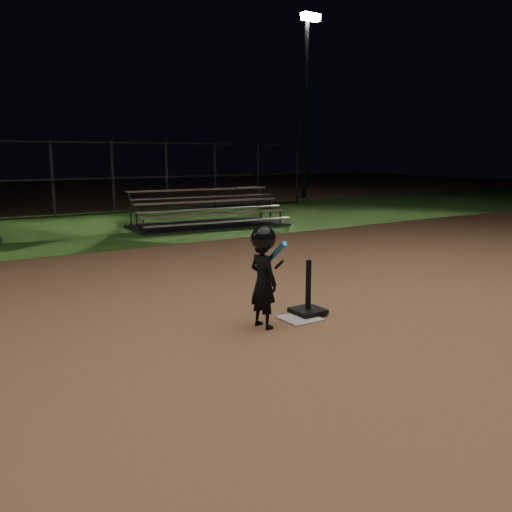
% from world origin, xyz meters
% --- Properties ---
extents(ground, '(80.00, 80.00, 0.00)m').
position_xyz_m(ground, '(0.00, 0.00, 0.00)').
color(ground, '#996645').
rests_on(ground, ground).
extents(grass_strip, '(60.00, 8.00, 0.01)m').
position_xyz_m(grass_strip, '(0.00, 10.00, 0.01)').
color(grass_strip, '#29541B').
rests_on(grass_strip, ground).
extents(home_plate, '(0.45, 0.45, 0.02)m').
position_xyz_m(home_plate, '(0.00, 0.00, 0.01)').
color(home_plate, beige).
rests_on(home_plate, ground).
extents(batting_tee, '(0.38, 0.38, 0.70)m').
position_xyz_m(batting_tee, '(0.20, 0.09, 0.15)').
color(batting_tee, black).
rests_on(batting_tee, home_plate).
extents(child_batter, '(0.40, 0.63, 1.22)m').
position_xyz_m(child_batter, '(-0.54, 0.02, 0.65)').
color(child_batter, black).
rests_on(child_batter, ground).
extents(bleacher_right, '(4.48, 2.46, 1.06)m').
position_xyz_m(bleacher_right, '(3.16, 8.28, 0.22)').
color(bleacher_right, silver).
rests_on(bleacher_right, ground).
extents(backstop_fence, '(20.08, 0.08, 2.50)m').
position_xyz_m(backstop_fence, '(0.00, 13.00, 1.25)').
color(backstop_fence, '#38383D').
rests_on(backstop_fence, ground).
extents(light_pole_right, '(0.90, 0.53, 8.30)m').
position_xyz_m(light_pole_right, '(12.00, 14.94, 4.95)').
color(light_pole_right, '#2D2D30').
rests_on(light_pole_right, ground).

